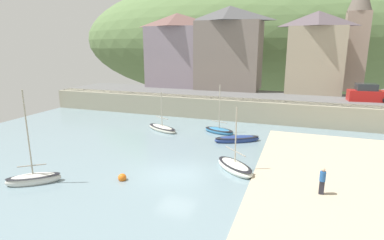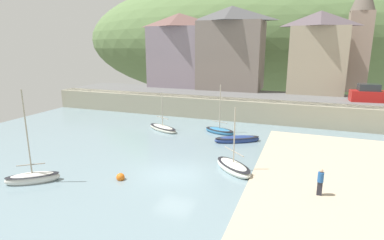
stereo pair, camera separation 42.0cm
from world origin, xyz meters
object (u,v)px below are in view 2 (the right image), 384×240
Objects in this scene: waterfront_building_left at (180,50)px; person_on_slipway at (320,181)px; sailboat_far_left at (220,131)px; motorboat_with_cabin at (233,167)px; parked_car_near_slipway at (370,94)px; waterfront_building_centre at (231,48)px; mooring_buoy at (120,177)px; waterfront_building_right at (318,52)px; fishing_boat_green at (33,178)px; church_with_spire at (360,33)px; sailboat_blue_trim at (237,139)px; dinghy_open_wooden at (163,128)px.

waterfront_building_left is 6.50× the size of person_on_slipway.
motorboat_with_cabin is at bearing -50.22° from sailboat_far_left.
sailboat_far_left is 1.17× the size of parked_car_near_slipway.
parked_car_near_slipway is at bearing -14.91° from waterfront_building_centre.
waterfront_building_centre is at bearing 88.77° from mooring_buoy.
fishing_boat_green is at bearing -119.62° from waterfront_building_right.
motorboat_with_cabin is 8.60× the size of mooring_buoy.
church_with_spire is at bearing 71.82° from sailboat_far_left.
sailboat_far_left is (10.22, -14.35, -7.52)m from waterfront_building_left.
sailboat_blue_trim is at bearing 14.08° from fishing_boat_green.
waterfront_building_left is 18.94m from waterfront_building_right.
waterfront_building_left reaches higher than sailboat_far_left.
waterfront_building_left reaches higher than person_on_slipway.
waterfront_building_right is at bearing 136.24° from parked_car_near_slipway.
mooring_buoy is at bearing -146.16° from sailboat_blue_trim.
sailboat_far_left is at bearing -54.53° from waterfront_building_left.
waterfront_building_left is 0.94× the size of waterfront_building_centre.
sailboat_far_left is at bearing 105.34° from sailboat_blue_trim.
church_with_spire reaches higher than person_on_slipway.
waterfront_building_right is 2.47× the size of dinghy_open_wooden.
waterfront_building_right reaches higher than mooring_buoy.
waterfront_building_centre is at bearing 76.60° from sailboat_blue_trim.
person_on_slipway is (11.50, -25.30, -7.10)m from waterfront_building_centre.
church_with_spire is 25.53m from sailboat_blue_trim.
waterfront_building_right is 6.82m from church_with_spire.
waterfront_building_centre is 18.16m from parked_car_near_slipway.
fishing_boat_green is (-2.41, -14.13, 0.09)m from dinghy_open_wooden.
mooring_buoy is (-3.08, -12.98, -0.06)m from sailboat_far_left.
dinghy_open_wooden is at bearing -150.16° from sailboat_far_left.
sailboat_far_left is at bearing -80.14° from waterfront_building_centre.
waterfront_building_left is 25.45m from parked_car_near_slipway.
church_with_spire is at bearing 80.89° from person_on_slipway.
dinghy_open_wooden reaches higher than mooring_buoy.
church_with_spire reaches higher than waterfront_building_centre.
sailboat_far_left is (8.13, 15.27, -0.08)m from fishing_boat_green.
church_with_spire is 36.87m from mooring_buoy.
sailboat_far_left is at bearing 38.40° from dinghy_open_wooden.
waterfront_building_centre is at bearing 114.45° from person_on_slipway.
waterfront_building_right reaches higher than parked_car_near_slipway.
waterfront_building_left reaches higher than parked_car_near_slipway.
waterfront_building_right reaches higher than sailboat_blue_trim.
waterfront_building_right is 18.68× the size of mooring_buoy.
waterfront_building_left is at bearing 127.24° from person_on_slipway.
church_with_spire is 29.19m from dinghy_open_wooden.
parked_car_near_slipway reaches higher than dinghy_open_wooden.
motorboat_with_cabin is at bearing 31.42° from mooring_buoy.
motorboat_with_cabin reaches higher than mooring_buoy.
person_on_slipway is at bearing -23.00° from fishing_boat_green.
waterfront_building_centre reaches higher than fishing_boat_green.
parked_car_near_slipway is 2.62× the size of person_on_slipway.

